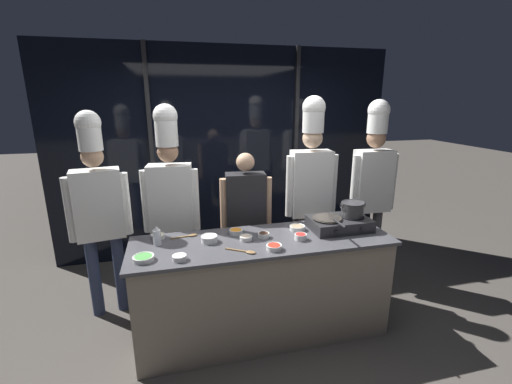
{
  "coord_description": "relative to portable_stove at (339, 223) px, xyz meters",
  "views": [
    {
      "loc": [
        -0.71,
        -2.59,
        2.08
      ],
      "look_at": [
        0.0,
        0.25,
        1.26
      ],
      "focal_mm": 24.0,
      "sensor_mm": 36.0,
      "label": 1
    }
  ],
  "objects": [
    {
      "name": "squeeze_bottle_clear",
      "position": [
        -1.6,
        0.04,
        0.02
      ],
      "size": [
        0.06,
        0.06,
        0.16
      ],
      "color": "white",
      "rests_on": "demo_counter"
    },
    {
      "name": "serving_spoon_solid",
      "position": [
        -1.34,
        0.15,
        -0.05
      ],
      "size": [
        0.23,
        0.06,
        0.02
      ],
      "color": "olive",
      "rests_on": "demo_counter"
    },
    {
      "name": "chef_sous",
      "position": [
        -1.48,
        0.59,
        0.22
      ],
      "size": [
        0.53,
        0.26,
        2.02
      ],
      "rotation": [
        0.0,
        0.0,
        3.02
      ],
      "color": "#232326",
      "rests_on": "ground_plane"
    },
    {
      "name": "prep_bowl_rice",
      "position": [
        -1.44,
        -0.28,
        -0.03
      ],
      "size": [
        0.11,
        0.11,
        0.04
      ],
      "color": "white",
      "rests_on": "demo_counter"
    },
    {
      "name": "prep_bowl_carrots",
      "position": [
        -0.94,
        0.11,
        -0.03
      ],
      "size": [
        0.12,
        0.12,
        0.04
      ],
      "color": "white",
      "rests_on": "demo_counter"
    },
    {
      "name": "window_wall_back",
      "position": [
        -0.74,
        1.77,
        0.39
      ],
      "size": [
        4.42,
        0.09,
        2.7
      ],
      "color": "black",
      "rests_on": "ground_plane"
    },
    {
      "name": "ground_plane",
      "position": [
        -0.74,
        -0.06,
        -0.96
      ],
      "size": [
        24.0,
        24.0,
        0.0
      ],
      "primitive_type": "plane",
      "color": "#47423D"
    },
    {
      "name": "stock_pot",
      "position": [
        0.12,
        0.0,
        0.13
      ],
      "size": [
        0.23,
        0.21,
        0.13
      ],
      "color": "#333335",
      "rests_on": "portable_stove"
    },
    {
      "name": "prep_bowl_chicken",
      "position": [
        -0.88,
        -0.04,
        -0.03
      ],
      "size": [
        0.11,
        0.11,
        0.04
      ],
      "color": "white",
      "rests_on": "demo_counter"
    },
    {
      "name": "prep_bowl_soy_glaze",
      "position": [
        -0.72,
        -0.03,
        -0.03
      ],
      "size": [
        0.1,
        0.1,
        0.04
      ],
      "color": "white",
      "rests_on": "demo_counter"
    },
    {
      "name": "chef_line",
      "position": [
        -0.05,
        0.57,
        0.28
      ],
      "size": [
        0.54,
        0.25,
        2.09
      ],
      "rotation": [
        0.0,
        0.0,
        3.06
      ],
      "color": "#4C4C51",
      "rests_on": "ground_plane"
    },
    {
      "name": "frying_pan",
      "position": [
        -0.12,
        -0.0,
        0.08
      ],
      "size": [
        0.27,
        0.47,
        0.05
      ],
      "color": "#38332D",
      "rests_on": "portable_stove"
    },
    {
      "name": "serving_spoon_slotted",
      "position": [
        -0.93,
        -0.28,
        -0.05
      ],
      "size": [
        0.23,
        0.17,
        0.02
      ],
      "color": "olive",
      "rests_on": "demo_counter"
    },
    {
      "name": "prep_bowl_bean_sprouts",
      "position": [
        -1.19,
        -0.01,
        -0.02
      ],
      "size": [
        0.14,
        0.14,
        0.06
      ],
      "color": "white",
      "rests_on": "demo_counter"
    },
    {
      "name": "prep_bowl_noodles",
      "position": [
        -1.6,
        0.18,
        -0.03
      ],
      "size": [
        0.12,
        0.12,
        0.04
      ],
      "color": "white",
      "rests_on": "demo_counter"
    },
    {
      "name": "portable_stove",
      "position": [
        0.0,
        0.0,
        0.0
      ],
      "size": [
        0.54,
        0.37,
        0.12
      ],
      "color": "#28282B",
      "rests_on": "demo_counter"
    },
    {
      "name": "person_guest",
      "position": [
        -0.76,
        0.52,
        -0.02
      ],
      "size": [
        0.51,
        0.24,
        1.56
      ],
      "rotation": [
        0.0,
        0.0,
        3.04
      ],
      "color": "#2D3856",
      "rests_on": "ground_plane"
    },
    {
      "name": "chef_head",
      "position": [
        -2.13,
        0.6,
        0.18
      ],
      "size": [
        0.54,
        0.28,
        1.97
      ],
      "rotation": [
        0.0,
        0.0,
        3.31
      ],
      "color": "#2D3856",
      "rests_on": "ground_plane"
    },
    {
      "name": "prep_bowl_mushrooms",
      "position": [
        -0.38,
        0.06,
        -0.03
      ],
      "size": [
        0.14,
        0.14,
        0.04
      ],
      "color": "white",
      "rests_on": "demo_counter"
    },
    {
      "name": "prep_bowl_bell_pepper",
      "position": [
        -0.43,
        -0.14,
        -0.03
      ],
      "size": [
        0.11,
        0.11,
        0.05
      ],
      "color": "white",
      "rests_on": "demo_counter"
    },
    {
      "name": "prep_bowl_chili_flakes",
      "position": [
        -0.71,
        -0.28,
        -0.03
      ],
      "size": [
        0.13,
        0.13,
        0.04
      ],
      "color": "white",
      "rests_on": "demo_counter"
    },
    {
      "name": "demo_counter",
      "position": [
        -0.74,
        -0.06,
        -0.51
      ],
      "size": [
        2.22,
        0.68,
        0.91
      ],
      "color": "gray",
      "rests_on": "ground_plane"
    },
    {
      "name": "chef_pastry",
      "position": [
        0.69,
        0.59,
        0.26
      ],
      "size": [
        0.53,
        0.23,
        2.05
      ],
      "rotation": [
        0.0,
        0.0,
        3.11
      ],
      "color": "#4C4C51",
      "rests_on": "ground_plane"
    },
    {
      "name": "prep_bowl_scallions",
      "position": [
        -1.7,
        -0.22,
        -0.03
      ],
      "size": [
        0.16,
        0.16,
        0.04
      ],
      "color": "white",
      "rests_on": "demo_counter"
    }
  ]
}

